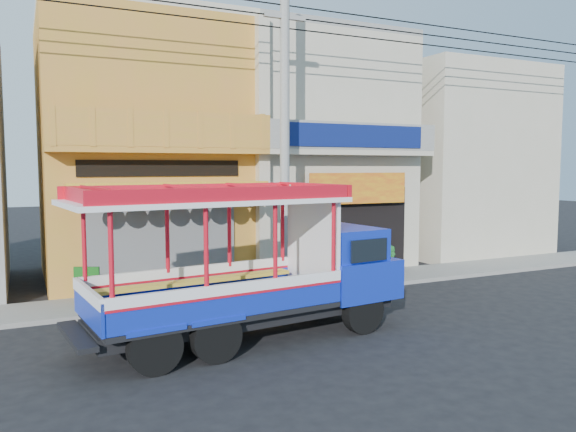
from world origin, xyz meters
The scene contains 12 objects.
ground centered at (0.00, 0.00, 0.00)m, with size 90.00×90.00×0.00m, color black.
sidewalk centered at (0.00, 4.00, 0.06)m, with size 30.00×2.00×0.12m, color slate.
shophouse_left centered at (-4.00, 7.96, 4.11)m, with size 6.00×7.50×8.24m.
shophouse_right centered at (2.00, 7.96, 4.11)m, with size 6.00×6.75×8.24m.
party_pilaster centered at (-1.00, 4.85, 4.00)m, with size 0.35×0.30×8.00m, color #B7B196.
filler_building_right centered at (9.00, 8.00, 3.80)m, with size 6.00×6.00×7.60m, color #B7B196.
utility_pole centered at (-0.85, 3.30, 5.03)m, with size 28.00×0.26×9.00m.
songthaew_truck centered at (-2.91, 0.05, 1.55)m, with size 7.12×2.99×3.23m.
green_sign centered at (-6.15, 4.05, 0.53)m, with size 0.61×0.48×0.97m.
potted_plant_a centered at (0.77, 3.86, 0.55)m, with size 0.78×0.68×0.87m, color #17531F.
potted_plant_b centered at (2.91, 3.74, 0.62)m, with size 0.55×0.45×1.00m, color #17531F.
potted_plant_c centered at (3.27, 4.45, 0.56)m, with size 0.50×0.50×0.89m, color #17531F.
Camera 1 is at (-7.54, -10.67, 3.59)m, focal length 35.00 mm.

